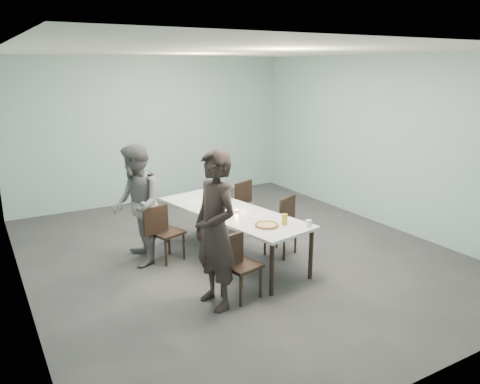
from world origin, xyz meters
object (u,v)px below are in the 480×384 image
amber_tumbler (205,198)px  beer_glass (285,219)px  side_plate (257,217)px  chair_far_left (162,229)px  chair_near_left (236,262)px  chair_near_right (283,222)px  table (232,215)px  diner_near (215,230)px  pizza (267,225)px  chair_far_right (239,203)px  water_tumbler (309,223)px  diner_far (136,205)px  tealight (237,211)px

amber_tumbler → beer_glass: bearing=-75.3°
amber_tumbler → side_plate: bearing=-77.0°
chair_far_left → amber_tumbler: 0.91m
chair_near_left → chair_near_right: 1.67m
chair_near_right → table: bearing=-36.7°
table → diner_near: diner_near is taller
pizza → beer_glass: 0.26m
chair_far_left → chair_far_right: bearing=2.0°
chair_far_left → water_tumbler: 2.14m
chair_near_right → beer_glass: (-0.49, -0.71, 0.32)m
diner_far → water_tumbler: bearing=57.4°
chair_near_left → beer_glass: beer_glass is taller
diner_near → water_tumbler: 1.40m
chair_near_left → diner_far: (-0.68, 1.69, 0.38)m
side_plate → tealight: tealight is taller
chair_near_right → amber_tumbler: bearing=-67.5°
chair_far_right → diner_near: 2.69m
chair_near_right → pizza: 1.02m
side_plate → diner_far: bearing=144.8°
diner_far → side_plate: (1.40, -0.99, -0.13)m
chair_near_left → tealight: 1.24m
diner_far → chair_far_right: bearing=113.5°
chair_far_left → diner_near: diner_near is taller
diner_near → diner_far: (-0.40, 1.68, -0.07)m
table → beer_glass: (0.31, -0.89, 0.13)m
beer_glass → water_tumbler: size_ratio=1.67×
chair_far_left → pizza: (0.99, -1.26, 0.27)m
diner_near → side_plate: 1.24m
chair_far_left → diner_near: bearing=-105.0°
chair_near_right → water_tumbler: chair_near_right is taller
chair_far_left → diner_near: size_ratio=0.46×
chair_far_right → beer_glass: 1.97m
chair_near_right → diner_near: (-1.65, -0.94, 0.45)m
chair_far_left → tealight: 1.12m
amber_tumbler → table: bearing=-81.7°
chair_near_left → beer_glass: bearing=2.5°
diner_far → tealight: 1.44m
chair_far_left → chair_far_right: size_ratio=1.00×
table → tealight: (0.04, -0.09, 0.08)m
water_tumbler → tealight: 1.14m
chair_far_right → tealight: size_ratio=15.54×
diner_near → pizza: size_ratio=5.61×
diner_near → water_tumbler: bearing=84.5°
pizza → beer_glass: beer_glass is taller
diner_near → pizza: diner_near is taller
chair_near_right → diner_far: bearing=-43.6°
beer_glass → diner_near: bearing=-168.5°
table → chair_far_left: (-0.92, 0.42, -0.19)m
amber_tumbler → diner_near: bearing=-112.5°
diner_near → beer_glass: diner_near is taller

